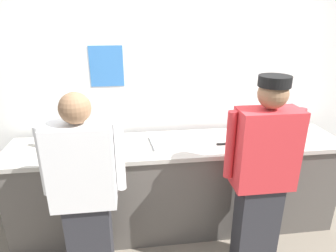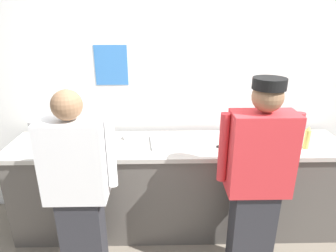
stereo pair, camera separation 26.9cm
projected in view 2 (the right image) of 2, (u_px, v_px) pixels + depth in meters
ground_plane at (178, 249)px, 2.73m from camera, size 9.00×9.00×0.00m
wall_back at (176, 90)px, 3.00m from camera, size 4.96×0.11×2.68m
prep_counter at (177, 186)px, 2.88m from camera, size 3.16×0.64×0.94m
chef_near_left at (78, 189)px, 2.16m from camera, size 0.59×0.24×1.61m
chef_center at (257, 180)px, 2.19m from camera, size 0.61×0.24×1.68m
plate_stack_front at (263, 142)px, 2.67m from camera, size 0.24×0.24×0.07m
mixing_bowl_steel at (97, 138)px, 2.67m from camera, size 0.30×0.30×0.14m
sheet_tray at (179, 141)px, 2.74m from camera, size 0.57×0.38×0.02m
squeeze_bottle_primary at (307, 138)px, 2.59m from camera, size 0.05×0.05×0.21m
squeeze_bottle_secondary at (46, 132)px, 2.72m from camera, size 0.05×0.05×0.21m
ramekin_red_sauce at (56, 144)px, 2.65m from camera, size 0.11×0.11×0.04m
ramekin_yellow_sauce at (289, 135)px, 2.85m from camera, size 0.11×0.11×0.04m
ramekin_green_sauce at (129, 137)px, 2.81m from camera, size 0.11×0.11×0.04m
chefs_knife at (229, 147)px, 2.64m from camera, size 0.27×0.03×0.02m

